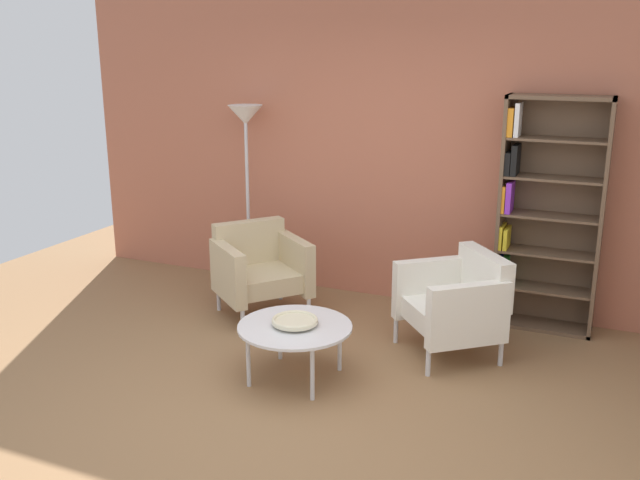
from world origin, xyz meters
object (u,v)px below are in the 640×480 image
object	(u,v)px
decorative_bowl	(295,321)
armchair_spare_guest	(259,268)
coffee_table_low	(295,329)
armchair_corner_red	(456,302)
bookshelf_tall	(544,213)
floor_lamp_torchiere	(246,137)

from	to	relation	value
decorative_bowl	armchair_spare_guest	xyz separation A→B (m)	(-0.82, 1.00, -0.02)
armchair_spare_guest	coffee_table_low	bearing A→B (deg)	-101.66
coffee_table_low	armchair_corner_red	bearing A→B (deg)	43.11
coffee_table_low	decorative_bowl	world-z (taller)	decorative_bowl
bookshelf_tall	armchair_spare_guest	world-z (taller)	bookshelf_tall
armchair_spare_guest	armchair_corner_red	bearing A→B (deg)	-55.42
armchair_corner_red	floor_lamp_torchiere	world-z (taller)	floor_lamp_torchiere
coffee_table_low	armchair_spare_guest	size ratio (longest dim) A/B	0.84
armchair_spare_guest	armchair_corner_red	distance (m)	1.76
coffee_table_low	armchair_spare_guest	distance (m)	1.30
bookshelf_tall	armchair_corner_red	bearing A→B (deg)	-120.65
decorative_bowl	armchair_corner_red	xyz separation A→B (m)	(0.93, 0.87, -0.02)
bookshelf_tall	decorative_bowl	xyz separation A→B (m)	(-1.42, -1.69, -0.53)
decorative_bowl	armchair_spare_guest	world-z (taller)	armchair_spare_guest
coffee_table_low	armchair_corner_red	world-z (taller)	armchair_corner_red
decorative_bowl	armchair_corner_red	world-z (taller)	armchair_corner_red
decorative_bowl	floor_lamp_torchiere	xyz separation A→B (m)	(-1.25, 1.59, 1.01)
bookshelf_tall	armchair_corner_red	world-z (taller)	bookshelf_tall
armchair_spare_guest	floor_lamp_torchiere	size ratio (longest dim) A/B	0.55
armchair_spare_guest	floor_lamp_torchiere	distance (m)	1.26
coffee_table_low	floor_lamp_torchiere	bearing A→B (deg)	128.19
decorative_bowl	floor_lamp_torchiere	bearing A→B (deg)	128.19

